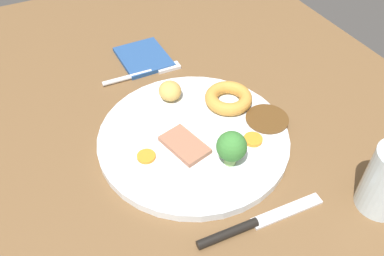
{
  "coord_description": "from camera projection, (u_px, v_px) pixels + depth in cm",
  "views": [
    {
      "loc": [
        39.12,
        -21.91,
        49.33
      ],
      "look_at": [
        -0.5,
        -2.25,
        6.0
      ],
      "focal_mm": 37.34,
      "sensor_mm": 36.0,
      "label": 1
    }
  ],
  "objects": [
    {
      "name": "dining_table",
      "position": [
        206.0,
        144.0,
        0.65
      ],
      "size": [
        120.0,
        84.0,
        3.6
      ],
      "primitive_type": "cube",
      "color": "brown",
      "rests_on": "ground"
    },
    {
      "name": "dinner_plate",
      "position": [
        192.0,
        136.0,
        0.63
      ],
      "size": [
        29.9,
        29.9,
        1.4
      ],
      "primitive_type": "cylinder",
      "color": "white",
      "rests_on": "dining_table"
    },
    {
      "name": "gravy_pool",
      "position": [
        267.0,
        119.0,
        0.65
      ],
      "size": [
        7.0,
        7.0,
        0.3
      ],
      "primitive_type": "cylinder",
      "color": "#563819",
      "rests_on": "dinner_plate"
    },
    {
      "name": "meat_slice_main",
      "position": [
        185.0,
        145.0,
        0.6
      ],
      "size": [
        8.31,
        6.21,
        0.8
      ],
      "primitive_type": "cube",
      "rotation": [
        0.0,
        0.0,
        0.25
      ],
      "color": "#9E664C",
      "rests_on": "dinner_plate"
    },
    {
      "name": "yorkshire_pudding",
      "position": [
        228.0,
        98.0,
        0.67
      ],
      "size": [
        7.99,
        7.99,
        2.18
      ],
      "primitive_type": "torus",
      "color": "#C68938",
      "rests_on": "dinner_plate"
    },
    {
      "name": "roast_potato_left",
      "position": [
        170.0,
        91.0,
        0.68
      ],
      "size": [
        4.72,
        4.46,
        3.13
      ],
      "primitive_type": "ellipsoid",
      "rotation": [
        0.0,
        0.0,
        1.41
      ],
      "color": "tan",
      "rests_on": "dinner_plate"
    },
    {
      "name": "carrot_coin_front",
      "position": [
        253.0,
        139.0,
        0.61
      ],
      "size": [
        2.94,
        2.94,
        0.55
      ],
      "primitive_type": "cylinder",
      "color": "orange",
      "rests_on": "dinner_plate"
    },
    {
      "name": "carrot_coin_back",
      "position": [
        146.0,
        156.0,
        0.59
      ],
      "size": [
        2.79,
        2.79,
        0.44
      ],
      "primitive_type": "cylinder",
      "color": "orange",
      "rests_on": "dinner_plate"
    },
    {
      "name": "carrot_coin_side",
      "position": [
        229.0,
        138.0,
        0.61
      ],
      "size": [
        2.49,
        2.49,
        0.4
      ],
      "primitive_type": "cylinder",
      "color": "orange",
      "rests_on": "dinner_plate"
    },
    {
      "name": "broccoli_floret",
      "position": [
        229.0,
        148.0,
        0.56
      ],
      "size": [
        4.41,
        4.41,
        5.6
      ],
      "color": "#8CB766",
      "rests_on": "dinner_plate"
    },
    {
      "name": "fork",
      "position": [
        145.0,
        73.0,
        0.75
      ],
      "size": [
        2.14,
        15.29,
        0.9
      ],
      "rotation": [
        0.0,
        0.0,
        1.54
      ],
      "color": "silver",
      "rests_on": "dining_table"
    },
    {
      "name": "knife",
      "position": [
        250.0,
        225.0,
        0.52
      ],
      "size": [
        2.27,
        18.55,
        1.2
      ],
      "rotation": [
        0.0,
        0.0,
        1.53
      ],
      "color": "black",
      "rests_on": "dining_table"
    },
    {
      "name": "folded_napkin",
      "position": [
        144.0,
        57.0,
        0.79
      ],
      "size": [
        11.1,
        9.12,
        0.8
      ],
      "primitive_type": "cube",
      "rotation": [
        0.0,
        0.0,
        0.01
      ],
      "color": "navy",
      "rests_on": "dining_table"
    }
  ]
}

